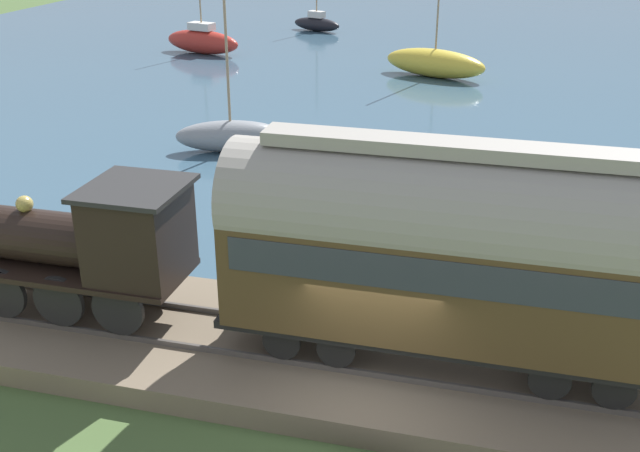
% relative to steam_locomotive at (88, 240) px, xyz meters
% --- Properties ---
extents(ground_plane, '(200.00, 200.00, 0.00)m').
position_rel_steam_locomotive_xyz_m(ground_plane, '(-1.09, -6.28, -2.31)').
color(ground_plane, '#476033').
extents(harbor_water, '(80.00, 80.00, 0.01)m').
position_rel_steam_locomotive_xyz_m(harbor_water, '(42.53, -6.28, -2.31)').
color(harbor_water, '#38566B').
rests_on(harbor_water, ground).
extents(rail_embankment, '(4.46, 56.00, 0.60)m').
position_rel_steam_locomotive_xyz_m(rail_embankment, '(0.00, -6.28, -2.07)').
color(rail_embankment, '#756651').
rests_on(rail_embankment, ground).
extents(steam_locomotive, '(2.05, 5.56, 3.56)m').
position_rel_steam_locomotive_xyz_m(steam_locomotive, '(0.00, 0.00, 0.00)').
color(steam_locomotive, black).
rests_on(steam_locomotive, rail_embankment).
extents(passenger_coach, '(2.22, 8.73, 4.45)m').
position_rel_steam_locomotive_xyz_m(passenger_coach, '(-0.00, -7.52, 0.75)').
color(passenger_coach, black).
rests_on(passenger_coach, rail_embankment).
extents(sailboat_black, '(2.35, 4.02, 5.88)m').
position_rel_steam_locomotive_xyz_m(sailboat_black, '(41.05, 6.03, -1.74)').
color(sailboat_black, black).
rests_on(sailboat_black, harbor_water).
extents(sailboat_yellow, '(3.57, 6.02, 8.03)m').
position_rel_steam_locomotive_xyz_m(sailboat_yellow, '(27.98, -4.05, -1.54)').
color(sailboat_yellow, gold).
rests_on(sailboat_yellow, harbor_water).
extents(sailboat_red, '(2.60, 5.41, 6.32)m').
position_rel_steam_locomotive_xyz_m(sailboat_red, '(30.95, 10.64, -1.53)').
color(sailboat_red, '#B72D23').
rests_on(sailboat_red, harbor_water).
extents(sailboat_gray, '(2.38, 4.35, 7.61)m').
position_rel_steam_locomotive_xyz_m(sailboat_gray, '(13.02, 1.89, -1.67)').
color(sailboat_gray, gray).
rests_on(sailboat_gray, harbor_water).
extents(rowboat_far_out, '(2.37, 1.97, 0.56)m').
position_rel_steam_locomotive_xyz_m(rowboat_far_out, '(11.56, -2.88, -2.03)').
color(rowboat_far_out, silver).
rests_on(rowboat_far_out, harbor_water).
extents(rowboat_near_shore, '(2.23, 2.23, 0.48)m').
position_rel_steam_locomotive_xyz_m(rowboat_near_shore, '(8.27, -6.58, -2.06)').
color(rowboat_near_shore, beige).
rests_on(rowboat_near_shore, harbor_water).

